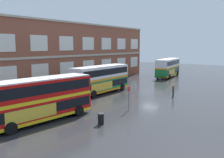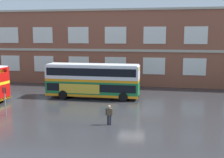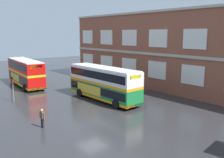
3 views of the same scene
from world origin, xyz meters
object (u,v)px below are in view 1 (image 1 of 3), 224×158
Objects in this scene: double_decker_far at (168,67)px; station_litter_bin at (101,119)px; double_decker_near at (38,99)px; double_decker_middle at (101,79)px; bus_stand_flag at (129,96)px; waiting_passenger at (173,90)px.

station_litter_bin is at bearing -165.86° from double_decker_far.
station_litter_bin is at bearing -61.13° from double_decker_near.
double_decker_middle is at bearing 15.78° from double_decker_near.
double_decker_middle is at bearing 54.82° from bus_stand_flag.
double_decker_far is at bearing 15.73° from bus_stand_flag.
double_decker_middle reaches higher than station_litter_bin.
double_decker_near is 4.14× the size of bus_stand_flag.
double_decker_near is at bearing 150.31° from bus_stand_flag.
bus_stand_flag is 5.54m from station_litter_bin.
double_decker_near and double_decker_middle have the same top height.
station_litter_bin is (-15.52, 0.50, -0.41)m from waiting_passenger.
double_decker_near is at bearing -174.37° from double_decker_far.
double_decker_near reaches higher than station_litter_bin.
waiting_passenger is at bearing -17.15° from double_decker_near.
double_decker_far is at bearing 25.27° from waiting_passenger.
double_decker_far is 31.33m from bus_stand_flag.
double_decker_near reaches higher than waiting_passenger.
bus_stand_flag is (-30.15, -8.49, -0.51)m from double_decker_far.
double_decker_near reaches higher than bus_stand_flag.
waiting_passenger is 1.65× the size of station_litter_bin.
bus_stand_flag is at bearing 174.56° from waiting_passenger.
waiting_passenger is (-20.03, -9.46, -1.22)m from double_decker_far.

